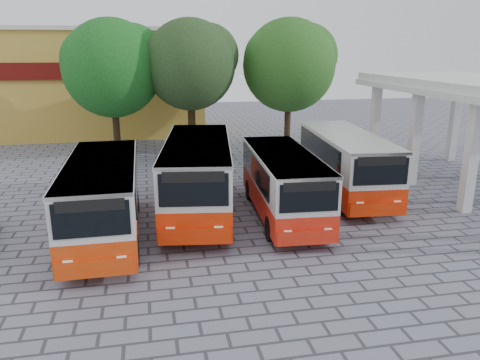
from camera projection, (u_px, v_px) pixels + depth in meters
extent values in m
plane|color=slate|center=(305.00, 242.00, 17.07)|extent=(90.00, 90.00, 0.00)
cube|color=silver|center=(375.00, 123.00, 27.76)|extent=(0.45, 0.45, 5.00)
cube|color=silver|center=(454.00, 121.00, 28.76)|extent=(0.45, 0.45, 5.00)
cube|color=gold|center=(76.00, 83.00, 38.43)|extent=(20.00, 10.00, 8.00)
cube|color=#590C0A|center=(65.00, 71.00, 33.29)|extent=(20.00, 0.20, 1.20)
cube|color=silver|center=(71.00, 30.00, 37.29)|extent=(20.40, 10.40, 0.30)
cube|color=red|center=(105.00, 214.00, 17.30)|extent=(2.48, 8.00, 1.05)
cube|color=silver|center=(102.00, 182.00, 16.96)|extent=(2.48, 8.00, 1.47)
cube|color=silver|center=(100.00, 164.00, 16.77)|extent=(2.52, 8.00, 0.12)
cube|color=black|center=(67.00, 183.00, 16.72)|extent=(0.12, 6.58, 1.05)
cube|color=black|center=(136.00, 179.00, 17.18)|extent=(0.12, 6.58, 1.05)
cube|color=black|center=(90.00, 220.00, 13.17)|extent=(2.15, 0.07, 1.05)
cube|color=black|center=(88.00, 206.00, 13.06)|extent=(1.90, 0.08, 0.34)
cylinder|color=black|center=(64.00, 256.00, 14.77)|extent=(0.28, 1.00, 1.00)
cylinder|color=black|center=(134.00, 251.00, 15.17)|extent=(0.28, 1.00, 1.00)
cylinder|color=black|center=(84.00, 204.00, 19.66)|extent=(0.28, 1.00, 1.00)
cylinder|color=black|center=(136.00, 201.00, 20.06)|extent=(0.28, 1.00, 1.00)
cube|color=red|center=(198.00, 191.00, 19.84)|extent=(3.76, 8.87, 1.13)
cube|color=silver|center=(198.00, 160.00, 19.47)|extent=(3.76, 8.87, 1.58)
cube|color=silver|center=(197.00, 143.00, 19.27)|extent=(3.81, 8.87, 0.13)
cube|color=black|center=(166.00, 161.00, 19.22)|extent=(1.04, 7.02, 1.13)
cube|color=black|center=(229.00, 158.00, 19.71)|extent=(1.04, 7.02, 1.13)
cube|color=black|center=(212.00, 190.00, 15.39)|extent=(2.29, 0.37, 1.13)
cube|color=black|center=(212.00, 176.00, 15.27)|extent=(2.03, 0.35, 0.37)
cylinder|color=black|center=(176.00, 226.00, 17.11)|extent=(0.30, 1.07, 1.07)
cylinder|color=black|center=(238.00, 222.00, 17.54)|extent=(0.30, 1.07, 1.07)
cylinder|color=black|center=(168.00, 184.00, 22.37)|extent=(0.30, 1.07, 1.07)
cylinder|color=black|center=(216.00, 182.00, 22.81)|extent=(0.30, 1.07, 1.07)
cube|color=red|center=(283.00, 197.00, 19.42)|extent=(2.69, 7.61, 0.98)
cube|color=silver|center=(284.00, 170.00, 19.09)|extent=(2.69, 7.61, 1.38)
cube|color=silver|center=(284.00, 155.00, 18.92)|extent=(2.74, 7.62, 0.11)
cube|color=black|center=(256.00, 171.00, 18.87)|extent=(0.42, 6.17, 0.98)
cube|color=black|center=(310.00, 168.00, 19.30)|extent=(0.42, 6.17, 0.98)
cube|color=black|center=(316.00, 198.00, 15.54)|extent=(2.01, 0.17, 0.98)
cube|color=black|center=(316.00, 186.00, 15.43)|extent=(1.78, 0.17, 0.32)
cylinder|color=black|center=(275.00, 229.00, 17.03)|extent=(0.26, 0.94, 0.94)
cylinder|color=black|center=(327.00, 225.00, 17.41)|extent=(0.26, 0.94, 0.94)
cylinder|color=black|center=(247.00, 190.00, 21.63)|extent=(0.26, 0.94, 0.94)
cylinder|color=black|center=(289.00, 188.00, 22.01)|extent=(0.26, 0.94, 0.94)
cube|color=red|center=(345.00, 176.00, 22.33)|extent=(3.12, 8.32, 1.07)
cube|color=silver|center=(346.00, 150.00, 21.98)|extent=(3.12, 8.32, 1.50)
cube|color=silver|center=(347.00, 135.00, 21.79)|extent=(3.17, 8.32, 0.12)
cube|color=black|center=(321.00, 151.00, 21.75)|extent=(0.62, 6.70, 1.07)
cube|color=black|center=(371.00, 148.00, 22.21)|extent=(0.62, 6.70, 1.07)
cube|color=black|center=(389.00, 171.00, 18.12)|extent=(2.18, 0.24, 1.07)
cube|color=black|center=(390.00, 161.00, 18.00)|extent=(1.93, 0.22, 0.35)
cylinder|color=black|center=(345.00, 203.00, 19.75)|extent=(0.28, 1.02, 1.02)
cylinder|color=black|center=(393.00, 200.00, 20.16)|extent=(0.28, 1.02, 1.02)
cylinder|color=black|center=(304.00, 172.00, 24.74)|extent=(0.28, 1.02, 1.02)
cylinder|color=black|center=(343.00, 170.00, 25.15)|extent=(0.28, 1.02, 1.02)
cylinder|color=#332314|center=(116.00, 124.00, 30.37)|extent=(0.44, 0.44, 4.07)
sphere|color=#105913|center=(112.00, 68.00, 29.40)|extent=(6.18, 6.18, 6.18)
sphere|color=#105913|center=(132.00, 58.00, 29.75)|extent=(4.33, 4.33, 4.33)
sphere|color=#105913|center=(93.00, 61.00, 28.88)|extent=(4.02, 4.02, 4.02)
cylinder|color=#32220F|center=(192.00, 123.00, 30.72)|extent=(0.49, 0.49, 4.13)
sphere|color=#1C3813|center=(190.00, 65.00, 29.70)|extent=(5.78, 5.78, 5.78)
sphere|color=#1C3813|center=(207.00, 55.00, 30.04)|extent=(4.05, 4.05, 4.05)
sphere|color=#1C3813|center=(174.00, 58.00, 29.20)|extent=(3.76, 3.76, 3.76)
cylinder|color=#3C2919|center=(288.00, 118.00, 32.59)|extent=(0.43, 0.43, 4.14)
sphere|color=#1F5614|center=(289.00, 65.00, 31.60)|extent=(6.27, 6.27, 6.27)
sphere|color=#1F5614|center=(306.00, 56.00, 31.95)|extent=(4.39, 4.39, 4.39)
sphere|color=#1F5614|center=(274.00, 58.00, 31.08)|extent=(4.07, 4.07, 4.07)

